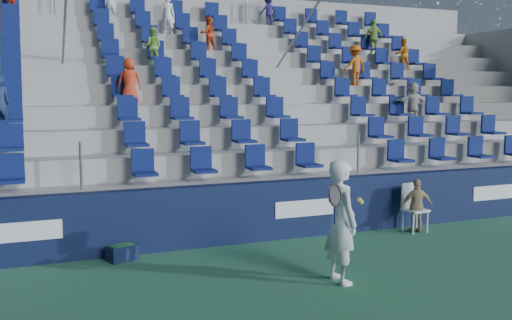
{
  "coord_description": "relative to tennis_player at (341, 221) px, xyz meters",
  "views": [
    {
      "loc": [
        -3.87,
        -7.4,
        3.0
      ],
      "look_at": [
        0.2,
        2.8,
        1.7
      ],
      "focal_mm": 40.0,
      "sensor_mm": 36.0,
      "label": 1
    }
  ],
  "objects": [
    {
      "name": "grandstand",
      "position": [
        -0.63,
        7.97,
        1.15
      ],
      "size": [
        24.0,
        8.17,
        6.63
      ],
      "color": "#A5A5A0",
      "rests_on": "ground"
    },
    {
      "name": "ball_bin",
      "position": [
        -3.04,
        2.47,
        -0.83
      ],
      "size": [
        0.58,
        0.48,
        0.28
      ],
      "color": "#0F1837",
      "rests_on": "ground"
    },
    {
      "name": "line_judge",
      "position": [
        3.18,
        2.22,
        -0.4
      ],
      "size": [
        0.74,
        0.48,
        1.16
      ],
      "primitive_type": "imported",
      "rotation": [
        0.0,
        0.0,
        2.83
      ],
      "color": "tan",
      "rests_on": "ground"
    },
    {
      "name": "line_judge_chair",
      "position": [
        3.18,
        2.38,
        -0.39
      ],
      "size": [
        0.51,
        0.52,
        1.04
      ],
      "color": "white",
      "rests_on": "ground"
    },
    {
      "name": "tennis_player",
      "position": [
        0.0,
        0.0,
        0.0
      ],
      "size": [
        0.69,
        0.72,
        1.96
      ],
      "color": "white",
      "rests_on": "ground"
    },
    {
      "name": "ground",
      "position": [
        -0.63,
        -0.28,
        -0.98
      ],
      "size": [
        70.0,
        70.0,
        0.0
      ],
      "primitive_type": "plane",
      "color": "#2C6846",
      "rests_on": "ground"
    },
    {
      "name": "sponsor_wall",
      "position": [
        -0.63,
        2.87,
        -0.38
      ],
      "size": [
        24.0,
        0.32,
        1.2
      ],
      "color": "#0F183A",
      "rests_on": "ground"
    }
  ]
}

